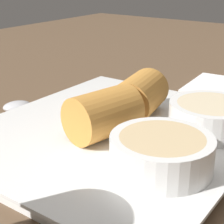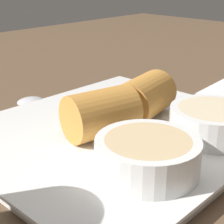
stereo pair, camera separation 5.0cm
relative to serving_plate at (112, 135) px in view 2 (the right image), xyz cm
name	(u,v)px [view 2 (the right image)]	position (x,y,z in cm)	size (l,w,h in cm)	color
table_surface	(117,150)	(-0.40, 0.32, -1.76)	(180.00, 140.00, 2.00)	brown
serving_plate	(112,135)	(0.00, 0.00, 0.00)	(29.43, 26.29, 1.50)	white
roll_front_left	(149,97)	(-5.17, 0.64, 3.08)	(7.90, 5.88, 4.68)	#C68438
roll_front_right	(102,111)	(1.45, 0.01, 3.08)	(7.92, 5.98, 4.68)	#C68438
dipping_bowl_near	(148,154)	(4.22, 7.95, 2.31)	(8.51, 8.51, 2.89)	white
dipping_bowl_far	(213,121)	(-5.66, 8.26, 2.31)	(8.51, 8.51, 2.89)	white
spoon	(16,104)	(1.36, -15.83, -0.22)	(18.08, 8.45, 1.22)	silver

